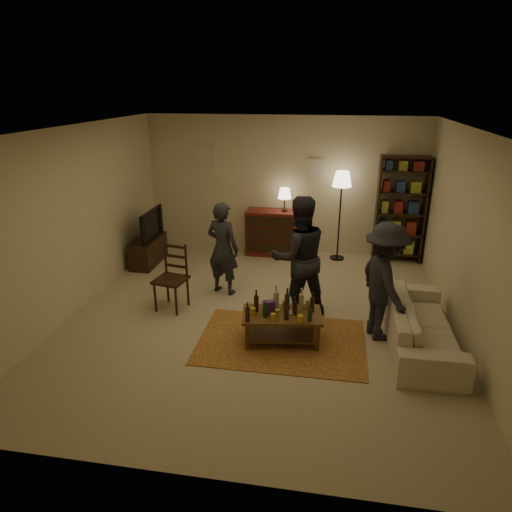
% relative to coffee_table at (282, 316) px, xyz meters
% --- Properties ---
extents(floor, '(6.00, 6.00, 0.00)m').
position_rel_coffee_table_xyz_m(floor, '(-0.40, 0.63, -0.38)').
color(floor, '#C6B793').
rests_on(floor, ground).
extents(room_shell, '(6.00, 6.00, 6.00)m').
position_rel_coffee_table_xyz_m(room_shell, '(-1.05, 3.61, 1.43)').
color(room_shell, beige).
rests_on(room_shell, ground).
extents(rug, '(2.20, 1.50, 0.01)m').
position_rel_coffee_table_xyz_m(rug, '(0.00, -0.00, -0.38)').
color(rug, maroon).
rests_on(rug, ground).
extents(coffee_table, '(1.10, 0.71, 0.76)m').
position_rel_coffee_table_xyz_m(coffee_table, '(0.00, 0.00, 0.00)').
color(coffee_table, brown).
rests_on(coffee_table, ground).
extents(dining_chair, '(0.52, 0.52, 1.02)m').
position_rel_coffee_table_xyz_m(dining_chair, '(-1.75, 0.75, 0.16)').
color(dining_chair, black).
rests_on(dining_chair, ground).
extents(tv_stand, '(0.40, 1.00, 1.06)m').
position_rel_coffee_table_xyz_m(tv_stand, '(-2.84, 2.43, 0.00)').
color(tv_stand, black).
rests_on(tv_stand, ground).
extents(dresser, '(1.00, 0.50, 1.36)m').
position_rel_coffee_table_xyz_m(dresser, '(-0.59, 3.35, 0.09)').
color(dresser, maroon).
rests_on(dresser, ground).
extents(bookshelf, '(0.90, 0.34, 2.02)m').
position_rel_coffee_table_xyz_m(bookshelf, '(1.85, 3.41, 0.65)').
color(bookshelf, black).
rests_on(bookshelf, ground).
extents(floor_lamp, '(0.36, 0.36, 1.73)m').
position_rel_coffee_table_xyz_m(floor_lamp, '(0.72, 3.28, 1.08)').
color(floor_lamp, black).
rests_on(floor_lamp, ground).
extents(sofa, '(0.81, 2.08, 0.61)m').
position_rel_coffee_table_xyz_m(sofa, '(1.80, 0.23, -0.08)').
color(sofa, beige).
rests_on(sofa, ground).
extents(person_left, '(0.65, 0.53, 1.53)m').
position_rel_coffee_table_xyz_m(person_left, '(-1.12, 1.40, 0.38)').
color(person_left, '#25262C').
rests_on(person_left, ground).
extents(person_right, '(1.08, 0.98, 1.80)m').
position_rel_coffee_table_xyz_m(person_right, '(0.13, 0.86, 0.52)').
color(person_right, '#222329').
rests_on(person_right, ground).
extents(person_by_sofa, '(0.93, 1.18, 1.61)m').
position_rel_coffee_table_xyz_m(person_by_sofa, '(1.30, 0.37, 0.42)').
color(person_by_sofa, '#232229').
rests_on(person_by_sofa, ground).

